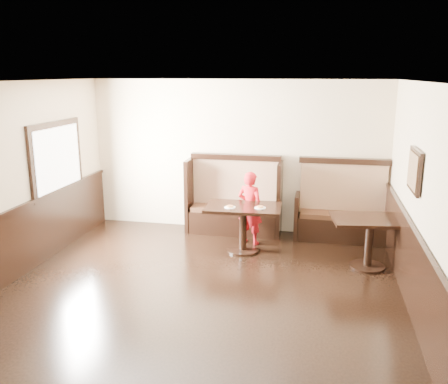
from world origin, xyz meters
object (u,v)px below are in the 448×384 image
(booth_main, at_px, (234,205))
(child, at_px, (250,208))
(table_main, at_px, (243,217))
(table_neighbor, at_px, (370,231))
(booth_neighbor, at_px, (342,213))

(booth_main, xyz_separation_m, child, (0.38, -0.56, 0.11))
(table_main, distance_m, child, 0.41)
(booth_main, bearing_deg, child, -55.64)
(child, bearing_deg, table_neighbor, 179.37)
(booth_main, bearing_deg, table_neighbor, -28.51)
(booth_neighbor, distance_m, child, 1.67)
(booth_neighbor, bearing_deg, table_neighbor, -73.82)
(booth_main, height_order, booth_neighbor, same)
(table_main, relative_size, table_neighbor, 1.03)
(table_neighbor, bearing_deg, table_main, 162.96)
(booth_main, xyz_separation_m, table_main, (0.33, -0.96, 0.07))
(table_main, height_order, table_neighbor, table_neighbor)
(child, bearing_deg, table_main, 101.40)
(booth_main, relative_size, child, 1.37)
(child, bearing_deg, booth_main, -36.38)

